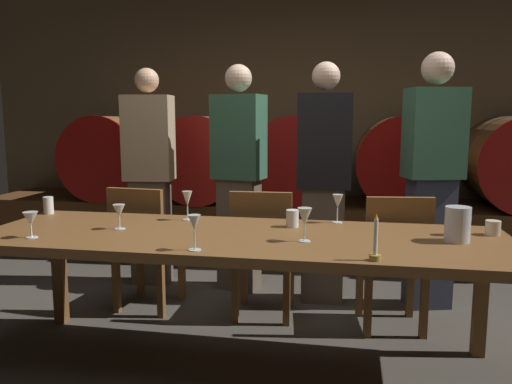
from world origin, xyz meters
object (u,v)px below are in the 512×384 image
object	(u,v)px
dining_table	(240,246)
chair_left	(144,242)
chair_right	(394,256)
cup_far_right	(493,228)
wine_glass_left	(119,212)
wine_glass_right	(305,218)
chair_center	(263,248)
guest_center_right	(324,182)
pitcher	(458,224)
wine_glass_far_right	(338,202)
candle_center	(375,248)
guest_center_left	(239,176)
guest_far_left	(150,175)
wine_glass_far_left	(31,219)
guest_far_right	(432,179)
wine_barrel_center	(298,159)
wine_barrel_far_left	(117,156)
cup_far_left	(48,205)
wine_barrel_left	(208,158)
wine_barrel_right	(401,161)
cup_center_left	(292,218)
wine_glass_center_right	(194,224)
wine_glass_center_left	(187,200)
cup_center_right	(451,228)

from	to	relation	value
dining_table	chair_left	xyz separation A→B (m)	(-0.84, 0.70, -0.19)
chair_right	cup_far_right	size ratio (longest dim) A/B	11.56
chair_right	wine_glass_left	bearing A→B (deg)	15.24
chair_right	wine_glass_right	world-z (taller)	wine_glass_right
chair_center	chair_right	xyz separation A→B (m)	(0.84, -0.06, 0.00)
guest_center_right	wine_glass_left	world-z (taller)	guest_center_right
wine_glass_left	pitcher	bearing A→B (deg)	1.19
wine_glass_left	wine_glass_far_right	size ratio (longest dim) A/B	0.82
candle_center	chair_right	bearing A→B (deg)	80.29
chair_center	guest_center_left	bearing A→B (deg)	-65.06
guest_far_left	wine_glass_far_left	world-z (taller)	guest_far_left
wine_glass_right	guest_far_right	bearing A→B (deg)	57.79
chair_right	wine_glass_left	size ratio (longest dim) A/B	6.45
chair_right	wine_glass_right	xyz separation A→B (m)	(-0.50, -0.74, 0.37)
wine_barrel_center	wine_glass_far_left	size ratio (longest dim) A/B	6.94
guest_center_left	guest_far_right	xyz separation A→B (m)	(1.41, -0.13, 0.03)
wine_barrel_far_left	dining_table	distance (m)	2.93
chair_left	cup_far_left	world-z (taller)	chair_left
wine_glass_right	wine_barrel_center	bearing A→B (deg)	96.47
wine_barrel_left	guest_center_left	world-z (taller)	guest_center_left
wine_barrel_right	wine_glass_right	world-z (taller)	wine_barrel_right
cup_center_left	wine_glass_center_right	bearing A→B (deg)	-123.44
wine_barrel_far_left	chair_right	xyz separation A→B (m)	(2.64, -1.66, -0.47)
wine_glass_left	wine_glass_center_left	world-z (taller)	wine_glass_center_left
chair_right	guest_far_left	distance (m)	2.02
wine_glass_left	cup_center_right	bearing A→B (deg)	5.84
wine_barrel_far_left	wine_glass_far_right	xyz separation A→B (m)	(2.28, -1.91, -0.09)
pitcher	chair_center	bearing A→B (deg)	148.48
guest_center_left	wine_glass_far_left	xyz separation A→B (m)	(-0.74, -1.54, -0.06)
wine_barrel_left	guest_center_left	xyz separation A→B (m)	(0.54, -1.03, -0.06)
guest_center_right	wine_glass_left	size ratio (longest dim) A/B	12.71
chair_right	guest_center_right	size ratio (longest dim) A/B	0.51
cup_center_left	cup_center_right	xyz separation A→B (m)	(0.83, -0.05, -0.01)
wine_barrel_left	cup_center_left	world-z (taller)	wine_barrel_left
wine_glass_far_left	cup_far_left	bearing A→B (deg)	115.78
guest_far_right	wine_glass_center_left	distance (m)	1.73
candle_center	wine_glass_far_left	xyz separation A→B (m)	(-1.69, 0.11, 0.04)
wine_barrel_far_left	wine_glass_far_right	size ratio (longest dim) A/B	5.56
guest_center_left	guest_far_left	bearing A→B (deg)	10.43
cup_center_right	cup_far_right	size ratio (longest dim) A/B	1.04
guest_far_right	wine_glass_far_right	distance (m)	0.99
chair_left	cup_far_right	xyz separation A→B (m)	(2.13, -0.48, 0.29)
chair_center	guest_far_right	size ratio (longest dim) A/B	0.49
chair_center	wine_glass_center_left	distance (m)	0.67
guest_far_left	guest_center_left	distance (m)	0.74
cup_far_left	cup_far_right	size ratio (longest dim) A/B	1.43
guest_center_left	wine_glass_far_right	bearing A→B (deg)	143.32
chair_left	wine_glass_left	distance (m)	0.80
chair_left	chair_right	size ratio (longest dim) A/B	1.00
wine_barrel_center	wine_barrel_right	size ratio (longest dim) A/B	1.00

